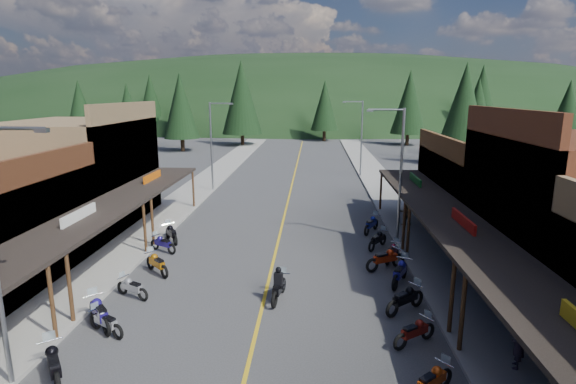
% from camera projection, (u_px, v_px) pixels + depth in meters
% --- Properties ---
extents(ground, '(220.00, 220.00, 0.00)m').
position_uv_depth(ground, '(263.00, 303.00, 19.27)').
color(ground, '#38383A').
rests_on(ground, ground).
extents(centerline, '(0.15, 90.00, 0.01)m').
position_uv_depth(centerline, '(289.00, 197.00, 38.76)').
color(centerline, gold).
rests_on(centerline, ground).
extents(sidewalk_west, '(3.40, 94.00, 0.15)m').
position_uv_depth(sidewalk_west, '(190.00, 195.00, 39.23)').
color(sidewalk_west, gray).
rests_on(sidewalk_west, ground).
extents(sidewalk_east, '(3.40, 94.00, 0.15)m').
position_uv_depth(sidewalk_east, '(391.00, 198.00, 38.26)').
color(sidewalk_east, gray).
rests_on(sidewalk_east, ground).
extents(shop_west_3, '(10.90, 10.20, 8.20)m').
position_uv_depth(shop_west_3, '(78.00, 173.00, 30.29)').
color(shop_west_3, brown).
rests_on(shop_west_3, ground).
extents(shop_east_3, '(10.90, 10.20, 6.20)m').
position_uv_depth(shop_east_3, '(494.00, 192.00, 28.96)').
color(shop_east_3, '#4C2D16').
rests_on(shop_east_3, ground).
extents(streetlight_1, '(2.16, 0.18, 8.00)m').
position_uv_depth(streetlight_1, '(213.00, 142.00, 40.13)').
color(streetlight_1, gray).
rests_on(streetlight_1, ground).
extents(streetlight_2, '(2.16, 0.18, 8.00)m').
position_uv_depth(streetlight_2, '(398.00, 171.00, 25.71)').
color(streetlight_2, gray).
rests_on(streetlight_2, ground).
extents(streetlight_3, '(2.16, 0.18, 8.00)m').
position_uv_depth(streetlight_3, '(360.00, 135.00, 47.15)').
color(streetlight_3, gray).
rests_on(streetlight_3, ground).
extents(ridge_hill, '(310.00, 140.00, 60.00)m').
position_uv_depth(ridge_hill, '(308.00, 119.00, 150.83)').
color(ridge_hill, black).
rests_on(ridge_hill, ground).
extents(pine_0, '(5.04, 5.04, 11.00)m').
position_uv_depth(pine_0, '(80.00, 106.00, 80.53)').
color(pine_0, black).
rests_on(pine_0, ground).
extents(pine_1, '(5.88, 5.88, 12.50)m').
position_uv_depth(pine_1, '(180.00, 101.00, 87.26)').
color(pine_1, black).
rests_on(pine_1, ground).
extents(pine_2, '(6.72, 6.72, 14.00)m').
position_uv_depth(pine_2, '(242.00, 98.00, 74.62)').
color(pine_2, black).
rests_on(pine_2, ground).
extents(pine_3, '(5.04, 5.04, 11.00)m').
position_uv_depth(pine_3, '(325.00, 106.00, 81.96)').
color(pine_3, black).
rests_on(pine_3, ground).
extents(pine_4, '(5.88, 5.88, 12.50)m').
position_uv_depth(pine_4, '(409.00, 102.00, 75.16)').
color(pine_4, black).
rests_on(pine_4, ground).
extents(pine_5, '(6.72, 6.72, 14.00)m').
position_uv_depth(pine_5, '(481.00, 97.00, 85.80)').
color(pine_5, black).
rests_on(pine_5, ground).
extents(pine_6, '(5.04, 5.04, 11.00)m').
position_uv_depth(pine_6, '(568.00, 106.00, 77.66)').
color(pine_6, black).
rests_on(pine_6, ground).
extents(pine_7, '(5.88, 5.88, 12.50)m').
position_uv_depth(pine_7, '(151.00, 100.00, 93.56)').
color(pine_7, black).
rests_on(pine_7, ground).
extents(pine_8, '(4.48, 4.48, 10.00)m').
position_uv_depth(pine_8, '(128.00, 115.00, 58.19)').
color(pine_8, black).
rests_on(pine_8, ground).
extents(pine_9, '(4.93, 4.93, 10.80)m').
position_uv_depth(pine_9, '(477.00, 111.00, 60.40)').
color(pine_9, black).
rests_on(pine_9, ground).
extents(pine_10, '(5.38, 5.38, 11.60)m').
position_uv_depth(pine_10, '(181.00, 106.00, 67.53)').
color(pine_10, black).
rests_on(pine_10, ground).
extents(pine_11, '(5.82, 5.82, 12.40)m').
position_uv_depth(pine_11, '(464.00, 106.00, 53.62)').
color(pine_11, black).
rests_on(pine_11, ground).
extents(bike_west_5, '(1.97, 2.30, 1.31)m').
position_uv_depth(bike_west_5, '(54.00, 363.00, 13.90)').
color(bike_west_5, black).
rests_on(bike_west_5, ground).
extents(bike_west_6, '(1.95, 1.50, 1.08)m').
position_uv_depth(bike_west_6, '(106.00, 321.00, 16.66)').
color(bike_west_6, '#97989C').
rests_on(bike_west_6, ground).
extents(bike_west_7, '(2.11, 2.24, 1.32)m').
position_uv_depth(bike_west_7, '(99.00, 311.00, 17.15)').
color(bike_west_7, navy).
rests_on(bike_west_7, ground).
extents(bike_west_8, '(1.93, 1.41, 1.06)m').
position_uv_depth(bike_west_8, '(132.00, 287.00, 19.65)').
color(bike_west_8, '#9B9AA0').
rests_on(bike_west_8, ground).
extents(bike_west_9, '(2.00, 1.99, 1.21)m').
position_uv_depth(bike_west_9, '(157.00, 263.00, 22.22)').
color(bike_west_9, '#A9640C').
rests_on(bike_west_9, ground).
extents(bike_west_10, '(1.99, 1.51, 1.10)m').
position_uv_depth(bike_west_10, '(163.00, 243.00, 25.28)').
color(bike_west_10, navy).
rests_on(bike_west_10, ground).
extents(bike_west_11, '(1.76, 2.15, 1.21)m').
position_uv_depth(bike_west_11, '(171.00, 233.00, 26.96)').
color(bike_west_11, black).
rests_on(bike_west_11, ground).
extents(bike_east_5, '(1.88, 1.74, 1.10)m').
position_uv_depth(bike_east_5, '(432.00, 380.00, 13.23)').
color(bike_east_5, '#BA400D').
rests_on(bike_east_5, ground).
extents(bike_east_6, '(1.97, 1.65, 1.11)m').
position_uv_depth(bike_east_6, '(415.00, 331.00, 15.97)').
color(bike_east_6, maroon).
rests_on(bike_east_6, ground).
extents(bike_east_7, '(2.16, 1.97, 1.26)m').
position_uv_depth(bike_east_7, '(405.00, 298.00, 18.35)').
color(bike_east_7, black).
rests_on(bike_east_7, ground).
extents(bike_east_8, '(1.67, 2.42, 1.32)m').
position_uv_depth(bike_east_8, '(400.00, 271.00, 21.02)').
color(bike_east_8, navy).
rests_on(bike_east_8, ground).
extents(bike_east_9, '(2.36, 1.75, 1.30)m').
position_uv_depth(bike_east_9, '(386.00, 258.00, 22.74)').
color(bike_east_9, red).
rests_on(bike_east_9, ground).
extents(bike_east_10, '(1.47, 1.99, 1.10)m').
position_uv_depth(bike_east_10, '(392.00, 251.00, 23.96)').
color(bike_east_10, maroon).
rests_on(bike_east_10, ground).
extents(bike_east_11, '(1.72, 2.07, 1.17)m').
position_uv_depth(bike_east_11, '(378.00, 239.00, 25.88)').
color(bike_east_11, black).
rests_on(bike_east_11, ground).
extents(bike_east_12, '(1.66, 2.27, 1.25)m').
position_uv_depth(bike_east_12, '(371.00, 223.00, 28.80)').
color(bike_east_12, navy).
rests_on(bike_east_12, ground).
extents(rider_on_bike, '(1.06, 2.22, 1.62)m').
position_uv_depth(rider_on_bike, '(279.00, 286.00, 19.40)').
color(rider_on_bike, black).
rests_on(rider_on_bike, ground).
extents(pedestrian_east_a, '(0.58, 0.70, 1.64)m').
position_uv_depth(pedestrian_east_a, '(518.00, 344.00, 14.35)').
color(pedestrian_east_a, '#241D2C').
rests_on(pedestrian_east_a, sidewalk_east).
extents(pedestrian_east_b, '(1.00, 0.74, 1.83)m').
position_uv_depth(pedestrian_east_b, '(405.00, 212.00, 29.94)').
color(pedestrian_east_b, brown).
rests_on(pedestrian_east_b, sidewalk_east).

